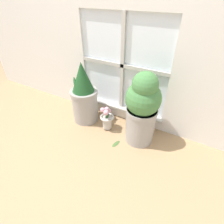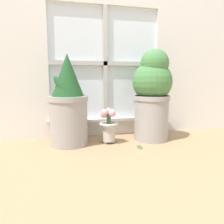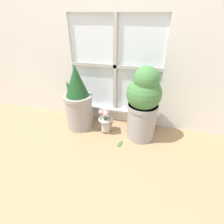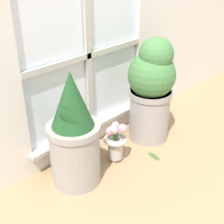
{
  "view_description": "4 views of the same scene",
  "coord_description": "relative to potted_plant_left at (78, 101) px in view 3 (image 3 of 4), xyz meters",
  "views": [
    {
      "loc": [
        0.75,
        -1.03,
        1.29
      ],
      "look_at": [
        0.04,
        0.24,
        0.26
      ],
      "focal_mm": 28.0,
      "sensor_mm": 36.0,
      "label": 1
    },
    {
      "loc": [
        -0.4,
        -1.41,
        0.51
      ],
      "look_at": [
        -0.01,
        0.25,
        0.25
      ],
      "focal_mm": 35.0,
      "sensor_mm": 36.0,
      "label": 2
    },
    {
      "loc": [
        0.44,
        -1.22,
        1.15
      ],
      "look_at": [
        0.04,
        0.27,
        0.25
      ],
      "focal_mm": 28.0,
      "sensor_mm": 36.0,
      "label": 3
    },
    {
      "loc": [
        -1.26,
        -0.9,
        1.27
      ],
      "look_at": [
        -0.02,
        0.3,
        0.34
      ],
      "focal_mm": 50.0,
      "sensor_mm": 36.0,
      "label": 4
    }
  ],
  "objects": [
    {
      "name": "potted_plant_right",
      "position": [
        0.69,
        -0.02,
        0.07
      ],
      "size": [
        0.33,
        0.33,
        0.75
      ],
      "color": "#9E9993",
      "rests_on": "ground_plane"
    },
    {
      "name": "potted_plant_left",
      "position": [
        0.0,
        0.0,
        0.0
      ],
      "size": [
        0.31,
        0.31,
        0.7
      ],
      "color": "#9E9993",
      "rests_on": "ground_plane"
    },
    {
      "name": "ground_plane",
      "position": [
        0.34,
        -0.29,
        -0.32
      ],
      "size": [
        10.0,
        10.0,
        0.0
      ],
      "primitive_type": "plane",
      "color": "tan"
    },
    {
      "name": "flower_vase",
      "position": [
        0.31,
        -0.03,
        -0.18
      ],
      "size": [
        0.15,
        0.15,
        0.29
      ],
      "color": "#BCB7AD",
      "rests_on": "ground_plane"
    },
    {
      "name": "fallen_leaf",
      "position": [
        0.51,
        -0.2,
        -0.32
      ],
      "size": [
        0.06,
        0.12,
        0.01
      ],
      "color": "#476633",
      "rests_on": "ground_plane"
    }
  ]
}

